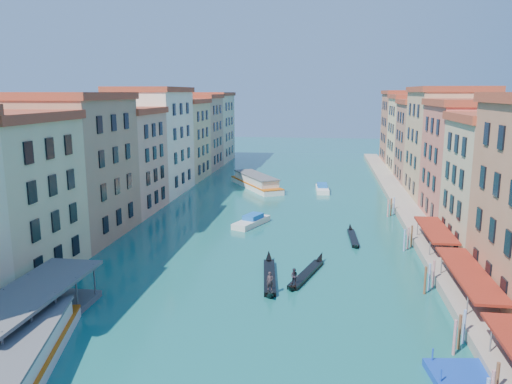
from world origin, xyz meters
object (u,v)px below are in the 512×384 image
vaporetto_near (22,357)px  gondola_fore (269,275)px  vaporetto_far (256,182)px  gondola_right (306,273)px  vaporetto_stop (32,316)px

vaporetto_near → gondola_fore: size_ratio=1.42×
vaporetto_far → gondola_right: (12.77, -50.91, -0.83)m
vaporetto_stop → vaporetto_far: 67.73m
gondola_right → vaporetto_far: bearing=120.9°
vaporetto_stop → vaporetto_near: bearing=-63.6°
vaporetto_near → vaporetto_far: vaporetto_far is taller
gondola_fore → vaporetto_far: bearing=92.4°
vaporetto_stop → vaporetto_near: size_ratio=0.88×
vaporetto_near → gondola_right: 29.47m
vaporetto_far → gondola_right: size_ratio=1.62×
gondola_fore → vaporetto_near: bearing=-134.0°
vaporetto_far → gondola_fore: vaporetto_far is taller
gondola_fore → gondola_right: 4.07m
vaporetto_near → gondola_fore: bearing=38.7°
vaporetto_near → gondola_right: size_ratio=1.60×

